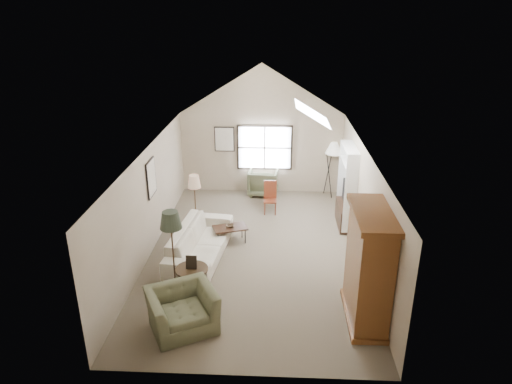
{
  "coord_description": "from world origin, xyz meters",
  "views": [
    {
      "loc": [
        0.48,
        -9.65,
        5.46
      ],
      "look_at": [
        0.0,
        0.4,
        1.4
      ],
      "focal_mm": 32.0,
      "sensor_mm": 36.0,
      "label": 1
    }
  ],
  "objects_px": {
    "armchair_far": "(263,182)",
    "side_chair": "(270,198)",
    "armoire": "(368,267)",
    "armchair_near": "(182,310)",
    "sofa": "(200,242)",
    "coffee_table": "(230,235)",
    "side_table": "(192,283)"
  },
  "relations": [
    {
      "from": "armchair_near",
      "to": "side_chair",
      "type": "xyz_separation_m",
      "value": [
        1.5,
        5.13,
        0.09
      ]
    },
    {
      "from": "armoire",
      "to": "sofa",
      "type": "distance_m",
      "value": 4.11
    },
    {
      "from": "coffee_table",
      "to": "side_chair",
      "type": "height_order",
      "value": "side_chair"
    },
    {
      "from": "sofa",
      "to": "side_table",
      "type": "xyz_separation_m",
      "value": [
        0.1,
        -1.6,
        -0.05
      ]
    },
    {
      "from": "armchair_near",
      "to": "sofa",
      "type": "bearing_deg",
      "value": 64.24
    },
    {
      "from": "armoire",
      "to": "armchair_far",
      "type": "xyz_separation_m",
      "value": [
        -2.1,
        6.1,
        -0.69
      ]
    },
    {
      "from": "armchair_near",
      "to": "side_chair",
      "type": "bearing_deg",
      "value": 46.02
    },
    {
      "from": "sofa",
      "to": "armchair_far",
      "type": "bearing_deg",
      "value": -12.3
    },
    {
      "from": "sofa",
      "to": "coffee_table",
      "type": "height_order",
      "value": "sofa"
    },
    {
      "from": "sofa",
      "to": "side_chair",
      "type": "height_order",
      "value": "side_chair"
    },
    {
      "from": "armchair_near",
      "to": "armchair_far",
      "type": "xyz_separation_m",
      "value": [
        1.27,
        6.55,
        0.03
      ]
    },
    {
      "from": "side_table",
      "to": "armoire",
      "type": "bearing_deg",
      "value": -8.69
    },
    {
      "from": "armchair_far",
      "to": "side_table",
      "type": "height_order",
      "value": "armchair_far"
    },
    {
      "from": "armchair_near",
      "to": "coffee_table",
      "type": "relative_size",
      "value": 1.41
    },
    {
      "from": "armchair_far",
      "to": "side_chair",
      "type": "bearing_deg",
      "value": 105.12
    },
    {
      "from": "sofa",
      "to": "armchair_near",
      "type": "bearing_deg",
      "value": -171.69
    },
    {
      "from": "armoire",
      "to": "armchair_near",
      "type": "xyz_separation_m",
      "value": [
        -3.37,
        -0.45,
        -0.72
      ]
    },
    {
      "from": "armoire",
      "to": "side_table",
      "type": "bearing_deg",
      "value": 171.31
    },
    {
      "from": "coffee_table",
      "to": "side_chair",
      "type": "xyz_separation_m",
      "value": [
        0.96,
        1.82,
        0.26
      ]
    },
    {
      "from": "coffee_table",
      "to": "side_chair",
      "type": "distance_m",
      "value": 2.08
    },
    {
      "from": "armoire",
      "to": "armchair_near",
      "type": "relative_size",
      "value": 1.88
    },
    {
      "from": "sofa",
      "to": "armchair_far",
      "type": "xyz_separation_m",
      "value": [
        1.35,
        3.99,
        0.03
      ]
    },
    {
      "from": "sofa",
      "to": "side_chair",
      "type": "distance_m",
      "value": 3.02
    },
    {
      "from": "coffee_table",
      "to": "side_table",
      "type": "height_order",
      "value": "side_table"
    },
    {
      "from": "armoire",
      "to": "armchair_near",
      "type": "distance_m",
      "value": 3.47
    },
    {
      "from": "armoire",
      "to": "coffee_table",
      "type": "relative_size",
      "value": 2.65
    },
    {
      "from": "coffee_table",
      "to": "armchair_near",
      "type": "bearing_deg",
      "value": -99.32
    },
    {
      "from": "armoire",
      "to": "side_table",
      "type": "height_order",
      "value": "armoire"
    },
    {
      "from": "armoire",
      "to": "side_chair",
      "type": "xyz_separation_m",
      "value": [
        -1.87,
        4.68,
        -0.63
      ]
    },
    {
      "from": "armoire",
      "to": "coffee_table",
      "type": "distance_m",
      "value": 4.12
    },
    {
      "from": "armchair_near",
      "to": "coffee_table",
      "type": "height_order",
      "value": "armchair_near"
    },
    {
      "from": "armchair_near",
      "to": "side_table",
      "type": "relative_size",
      "value": 1.78
    }
  ]
}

